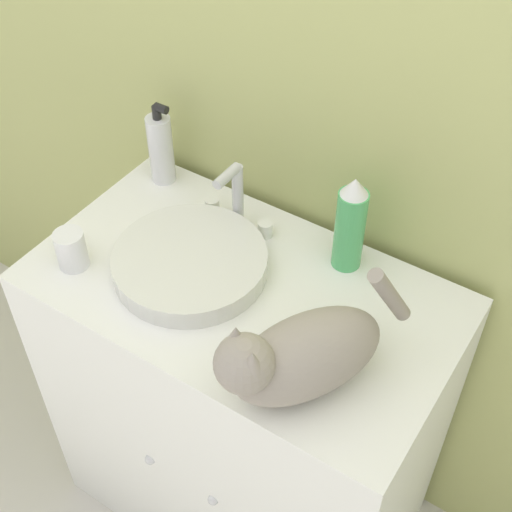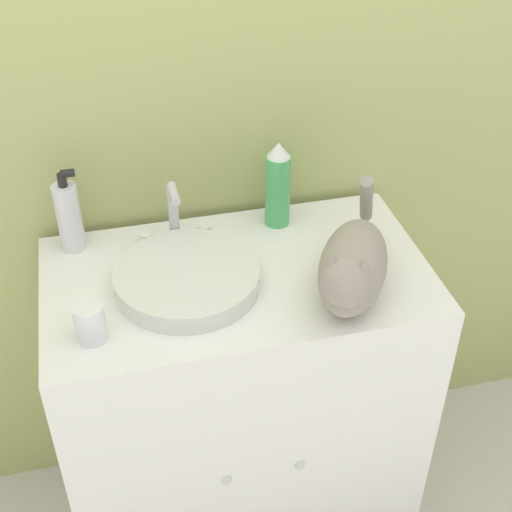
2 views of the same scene
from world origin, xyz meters
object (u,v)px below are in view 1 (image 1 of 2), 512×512
at_px(cup, 71,250).
at_px(soap_bottle, 161,148).
at_px(cat, 299,355).
at_px(spray_bottle, 350,224).

bearing_deg(cup, soap_bottle, 94.10).
height_order(cat, spray_bottle, same).
bearing_deg(cat, soap_bottle, -91.93).
relative_size(soap_bottle, spray_bottle, 0.94).
distance_m(soap_bottle, cup, 0.32).
bearing_deg(soap_bottle, spray_bottle, -1.53).
distance_m(soap_bottle, spray_bottle, 0.48).
relative_size(soap_bottle, cup, 2.45).
bearing_deg(cup, cat, -0.64).
bearing_deg(spray_bottle, cat, -76.87).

